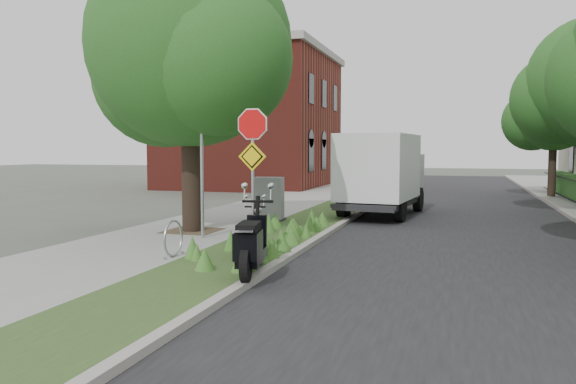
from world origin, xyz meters
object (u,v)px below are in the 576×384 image
at_px(scooter_far, 251,249).
at_px(sign_assembly, 252,149).
at_px(scooter_near, 250,239).
at_px(box_truck, 382,171).
at_px(utility_cabinet, 269,199).

bearing_deg(scooter_far, sign_assembly, 109.84).
bearing_deg(scooter_near, box_truck, 80.17).
distance_m(scooter_near, utility_cabinet, 5.94).
bearing_deg(sign_assembly, scooter_near, -74.96).
relative_size(scooter_far, box_truck, 0.36).
distance_m(sign_assembly, box_truck, 8.39).
bearing_deg(box_truck, scooter_far, -94.63).
height_order(scooter_far, utility_cabinet, utility_cabinet).
xyz_separation_m(scooter_near, utility_cabinet, (-1.57, 5.72, 0.28)).
distance_m(scooter_far, utility_cabinet, 7.76).
bearing_deg(utility_cabinet, scooter_near, -74.65).
xyz_separation_m(sign_assembly, scooter_far, (0.84, -2.34, -1.74)).
xyz_separation_m(scooter_near, box_truck, (1.53, 8.81, 1.09)).
distance_m(scooter_near, box_truck, 9.01).
xyz_separation_m(scooter_far, box_truck, (0.85, 10.52, 0.99)).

